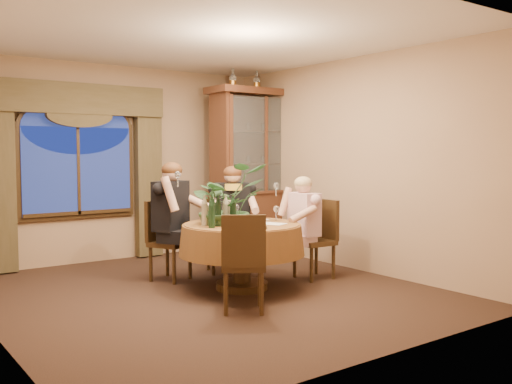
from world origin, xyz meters
TOP-DOWN VIEW (x-y plane):
  - floor at (0.00, 0.00)m, footprint 5.00×5.00m
  - wall_back at (0.00, 2.50)m, footprint 4.50×0.00m
  - wall_right at (2.25, 0.00)m, footprint 0.00×5.00m
  - ceiling at (0.00, 0.00)m, footprint 5.00×5.00m
  - window at (-0.60, 2.43)m, footprint 1.62×0.10m
  - arched_transom at (-0.60, 2.43)m, footprint 1.60×0.06m
  - drapery_right at (0.43, 2.38)m, footprint 0.38×0.14m
  - swag_valance at (-0.60, 2.35)m, footprint 2.45×0.16m
  - dining_table at (0.40, -0.09)m, footprint 1.56×1.56m
  - china_cabinet at (1.96, 1.75)m, footprint 1.55×0.61m
  - oil_lamp_left at (1.52, 1.75)m, footprint 0.11×0.11m
  - oil_lamp_center at (1.96, 1.75)m, footprint 0.11×0.11m
  - oil_lamp_right at (2.40, 1.75)m, footprint 0.11×0.11m
  - chair_right at (1.43, -0.16)m, footprint 0.45×0.45m
  - chair_back_right at (0.73, 0.80)m, footprint 0.54×0.54m
  - chair_back at (-0.05, 0.79)m, footprint 0.56×0.56m
  - chair_front_left at (-0.10, -0.84)m, footprint 0.58×0.58m
  - person_pink at (1.29, -0.14)m, footprint 0.44×0.48m
  - person_back at (-0.07, 0.74)m, footprint 0.68×0.67m
  - person_scarf at (0.80, 0.71)m, footprint 0.65×0.63m
  - stoneware_vase at (0.30, 0.04)m, footprint 0.14×0.14m
  - centerpiece_plant at (0.28, 0.05)m, footprint 0.88×0.97m
  - olive_bowl at (0.43, -0.17)m, footprint 0.15×0.15m
  - cheese_platter at (0.21, -0.50)m, footprint 0.37×0.37m
  - wine_bottle_0 at (-0.04, -0.00)m, footprint 0.07×0.07m
  - wine_bottle_1 at (0.19, -0.07)m, footprint 0.07×0.07m
  - wine_bottle_2 at (0.06, -0.12)m, footprint 0.07×0.07m
  - wine_bottle_3 at (-0.07, -0.20)m, footprint 0.07×0.07m
  - wine_bottle_4 at (0.25, -0.14)m, footprint 0.07×0.07m
  - wine_bottle_5 at (0.13, 0.12)m, footprint 0.07×0.07m
  - tasting_paper_0 at (0.64, -0.32)m, footprint 0.31×0.36m
  - tasting_paper_1 at (0.75, 0.12)m, footprint 0.22×0.30m
  - tasting_paper_2 at (0.31, -0.37)m, footprint 0.27×0.34m
  - wine_glass_person_pink at (0.87, -0.11)m, footprint 0.07×0.07m
  - wine_glass_person_back at (0.16, 0.33)m, footprint 0.07×0.07m
  - wine_glass_person_scarf at (0.61, 0.33)m, footprint 0.07×0.07m

SIDE VIEW (x-z plane):
  - floor at x=0.00m, z-range 0.00..0.00m
  - dining_table at x=0.40m, z-range 0.00..0.75m
  - chair_right at x=1.43m, z-range 0.00..0.96m
  - chair_back_right at x=0.73m, z-range 0.00..0.96m
  - chair_back at x=-0.05m, z-range 0.00..0.96m
  - chair_front_left at x=-0.10m, z-range 0.00..0.96m
  - person_pink at x=1.29m, z-range 0.00..1.27m
  - person_scarf at x=0.80m, z-range 0.00..1.39m
  - person_back at x=-0.07m, z-range 0.00..1.44m
  - tasting_paper_0 at x=0.64m, z-range 0.75..0.76m
  - tasting_paper_1 at x=0.75m, z-range 0.75..0.76m
  - tasting_paper_2 at x=0.31m, z-range 0.75..0.76m
  - cheese_platter at x=0.21m, z-range 0.75..0.77m
  - olive_bowl at x=0.43m, z-range 0.75..0.80m
  - wine_glass_person_pink at x=0.87m, z-range 0.75..0.93m
  - wine_glass_person_back at x=0.16m, z-range 0.75..0.93m
  - wine_glass_person_scarf at x=0.61m, z-range 0.75..0.93m
  - stoneware_vase at x=0.30m, z-range 0.75..1.01m
  - wine_bottle_0 at x=-0.04m, z-range 0.75..1.08m
  - wine_bottle_1 at x=0.19m, z-range 0.75..1.08m
  - wine_bottle_2 at x=0.06m, z-range 0.75..1.08m
  - wine_bottle_3 at x=-0.07m, z-range 0.75..1.08m
  - wine_bottle_4 at x=0.25m, z-range 0.75..1.08m
  - wine_bottle_5 at x=0.13m, z-range 0.75..1.08m
  - drapery_right at x=0.43m, z-range 0.02..2.34m
  - china_cabinet at x=1.96m, z-range 0.00..2.52m
  - window at x=-0.60m, z-range 0.64..1.96m
  - centerpiece_plant at x=0.28m, z-range 0.95..1.71m
  - wall_back at x=0.00m, z-range -0.85..3.65m
  - wall_right at x=2.25m, z-range -1.10..3.90m
  - arched_transom at x=-0.60m, z-range 1.86..2.30m
  - swag_valance at x=-0.60m, z-range 2.07..2.49m
  - oil_lamp_left at x=1.52m, z-range 2.52..2.86m
  - oil_lamp_center at x=1.96m, z-range 2.52..2.86m
  - oil_lamp_right at x=2.40m, z-range 2.52..2.86m
  - ceiling at x=0.00m, z-range 2.80..2.80m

